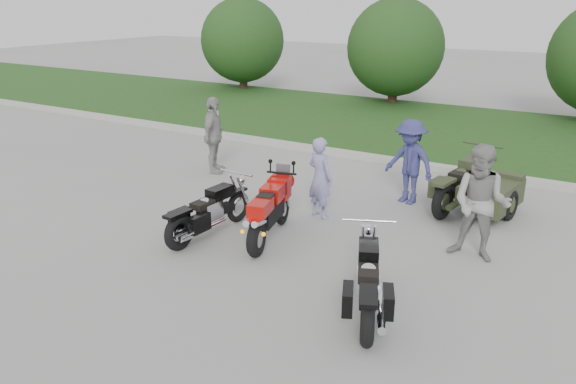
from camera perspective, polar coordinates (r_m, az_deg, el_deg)
The scene contains 13 objects.
ground at distance 9.31m, azimuth -2.64°, elevation -6.08°, with size 80.00×80.00×0.00m, color #9B9B96.
curb at distance 14.34m, azimuth 10.80°, elevation 3.09°, with size 60.00×0.30×0.15m, color #A8A69E.
grass_strip at distance 18.19m, azimuth 15.51°, elevation 6.11°, with size 60.00×8.00×0.14m, color #34541C.
tree_far_left at distance 25.28m, azimuth -4.65°, elevation 15.11°, with size 3.60×3.60×4.00m.
tree_mid_left at distance 21.95m, azimuth 10.85°, elevation 14.23°, with size 3.60×3.60×4.00m.
sportbike_red at distance 9.52m, azimuth -1.91°, elevation -1.78°, with size 0.72×2.00×0.96m.
cruiser_left at distance 9.81m, azimuth -8.24°, elevation -2.26°, with size 0.39×2.12×0.82m.
cruiser_right at distance 7.46m, azimuth 8.14°, elevation -9.35°, with size 1.03×2.06×0.84m.
cruiser_sidecar at distance 11.38m, azimuth 19.08°, elevation 0.02°, with size 1.39×2.43×0.94m.
person_stripe at distance 10.50m, azimuth 3.27°, elevation 1.45°, with size 0.57×0.37×1.55m, color #8685B5.
person_grey at distance 9.22m, azimuth 19.01°, elevation -1.11°, with size 0.91×0.71×1.87m, color gray.
person_denim at distance 11.47m, azimuth 12.25°, elevation 3.01°, with size 1.11×0.64×1.72m, color navy.
person_back at distance 13.33m, azimuth -7.56°, elevation 5.72°, with size 1.06×0.44×1.81m, color #9D9B97.
Camera 1 is at (4.72, -6.97, 3.97)m, focal length 35.00 mm.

